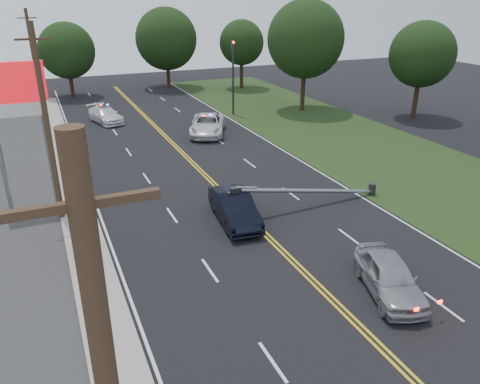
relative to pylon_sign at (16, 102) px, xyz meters
name	(u,v)px	position (x,y,z in m)	size (l,w,h in m)	color
ground	(333,301)	(10.50, -14.00, -6.00)	(120.00, 120.00, 0.00)	black
sidewalk	(82,230)	(2.10, -4.00, -5.94)	(1.80, 70.00, 0.12)	gray
grass_verge	(417,171)	(24.00, -4.00, -5.99)	(12.00, 80.00, 0.01)	black
centerline_yellow	(234,204)	(10.50, -4.00, -5.99)	(0.36, 80.00, 0.00)	gold
pylon_sign	(16,102)	(0.00, 0.00, 0.00)	(3.20, 0.35, 8.00)	gray
traffic_signal	(233,71)	(18.80, 16.00, -1.79)	(0.28, 0.41, 7.05)	#2D2D30
fallen_streetlight	(317,190)	(14.69, -6.00, -5.08)	(9.36, 0.44, 1.91)	#2D2D30
utility_pole_mid	(47,126)	(1.30, -2.00, -0.91)	(1.60, 0.28, 10.00)	#382619
utility_pole_far	(35,67)	(1.30, 20.00, -0.91)	(1.60, 0.28, 10.00)	#382619
tree_6	(67,51)	(4.93, 31.41, -0.80)	(6.22, 6.22, 8.32)	black
tree_7	(166,39)	(16.84, 32.75, -0.07)	(7.56, 7.56, 9.72)	black
tree_8	(242,43)	(25.27, 28.71, -0.46)	(5.48, 5.48, 8.29)	black
tree_9	(306,39)	(26.13, 15.01, 1.00)	(7.56, 7.56, 10.78)	black
tree_13	(422,54)	(34.38, 7.83, -0.06)	(6.02, 6.02, 8.96)	black
crashed_sedan	(235,208)	(9.65, -6.05, -5.19)	(1.70, 4.87, 1.61)	black
waiting_sedan	(389,276)	(12.83, -14.39, -5.23)	(1.80, 4.48, 1.53)	#989A9F
emergency_a	(207,125)	(14.02, 10.30, -5.18)	(2.72, 5.91, 1.64)	silver
emergency_b	(105,115)	(6.63, 17.83, -5.29)	(1.99, 4.90, 1.42)	silver
bystander_a	(82,250)	(1.82, -7.59, -5.11)	(0.56, 0.37, 1.54)	#28272F
bystander_b	(94,246)	(2.32, -7.47, -5.10)	(0.75, 0.59, 1.55)	#B9BABF
bystander_c	(80,233)	(1.90, -6.06, -5.04)	(1.09, 0.62, 1.68)	#1A2542
bystander_d	(70,199)	(1.82, -2.24, -4.87)	(1.18, 0.49, 2.01)	#574B46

